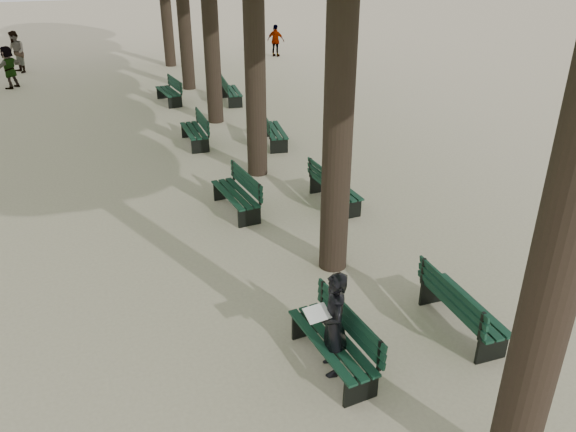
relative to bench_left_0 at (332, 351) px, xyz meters
name	(u,v)px	position (x,y,z in m)	size (l,w,h in m)	color
ground	(319,391)	(-0.37, -0.42, -0.27)	(120.00, 120.00, 0.00)	#BBAF8D
bench_left_0	(332,351)	(0.00, 0.00, 0.00)	(0.76, 1.85, 0.92)	black
bench_left_1	(236,201)	(0.00, 5.48, 0.00)	(0.78, 1.86, 0.92)	black
bench_left_2	(195,136)	(0.00, 10.42, 0.00)	(0.59, 1.81, 0.92)	black
bench_left_3	(169,96)	(0.00, 15.54, 0.00)	(0.80, 1.86, 0.92)	black
bench_right_0	(461,315)	(2.27, 0.11, 0.00)	(0.58, 1.80, 0.92)	black
bench_right_1	(335,194)	(2.27, 5.10, 0.00)	(0.68, 1.83, 0.92)	black
bench_right_2	(274,136)	(2.27, 9.64, 0.00)	(0.80, 1.86, 0.92)	black
bench_right_3	(232,96)	(2.27, 14.80, 0.00)	(0.72, 1.84, 0.92)	black
man_with_map	(333,324)	(-0.03, -0.07, 0.53)	(0.65, 0.69, 1.61)	black
pedestrian_c	(276,41)	(6.78, 23.19, 0.54)	(0.95, 0.32, 1.62)	#262628
pedestrian_a	(16,52)	(-5.76, 23.29, 0.66)	(0.91, 0.37, 1.87)	#262628
pedestrian_e	(9,67)	(-5.82, 20.16, 0.58)	(1.59, 0.34, 1.71)	#262628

